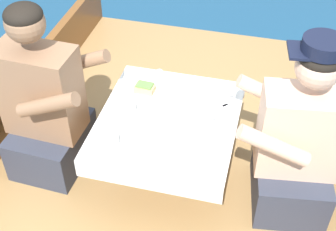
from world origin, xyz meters
name	(u,v)px	position (x,y,z in m)	size (l,w,h in m)	color
ground_plane	(169,198)	(0.00, 0.00, 0.00)	(60.00, 60.00, 0.00)	navy
boat_deck	(169,183)	(0.00, 0.00, 0.14)	(2.06, 3.07, 0.28)	#A87F4C
gunwale_port	(6,119)	(-1.00, 0.00, 0.44)	(0.06, 3.07, 0.31)	brown
cockpit_table	(168,124)	(0.00, -0.03, 0.65)	(0.70, 0.79, 0.40)	#B2B2B7
person_port	(45,108)	(-0.65, -0.11, 0.68)	(0.54, 0.46, 1.00)	#333847
person_starboard	(297,145)	(0.65, -0.06, 0.68)	(0.56, 0.50, 0.99)	#333847
plate_sandwich	(145,92)	(-0.17, 0.14, 0.69)	(0.17, 0.17, 0.01)	white
plate_bread	(187,101)	(0.06, 0.12, 0.69)	(0.22, 0.22, 0.01)	white
sandwich	(145,88)	(-0.17, 0.14, 0.72)	(0.11, 0.08, 0.05)	tan
bowl_port_near	(197,140)	(0.18, -0.18, 0.71)	(0.14, 0.14, 0.04)	white
bowl_starboard_near	(139,150)	(-0.07, -0.31, 0.71)	(0.12, 0.12, 0.04)	white
bowl_center_far	(122,108)	(-0.24, -0.04, 0.71)	(0.14, 0.14, 0.04)	white
bowl_port_far	(106,140)	(-0.25, -0.28, 0.71)	(0.13, 0.13, 0.04)	white
coffee_cup_port	(222,92)	(0.24, 0.20, 0.72)	(0.11, 0.08, 0.07)	white
coffee_cup_starboard	(206,118)	(0.20, -0.02, 0.72)	(0.09, 0.06, 0.07)	white
coffee_cup_center	(167,138)	(0.04, -0.21, 0.71)	(0.10, 0.07, 0.06)	white
utensil_spoon_port	(201,171)	(0.24, -0.35, 0.69)	(0.17, 0.04, 0.01)	silver
utensil_spoon_starboard	(161,75)	(-0.13, 0.32, 0.69)	(0.10, 0.16, 0.01)	silver
utensil_fork_port	(217,109)	(0.23, 0.10, 0.69)	(0.13, 0.14, 0.00)	silver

